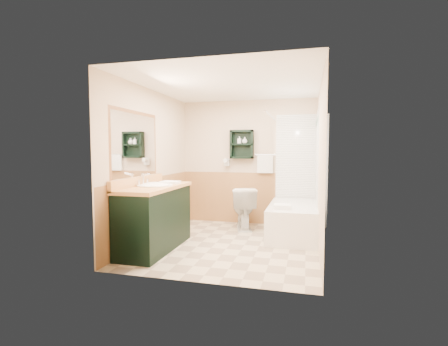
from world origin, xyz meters
The scene contains 25 objects.
floor centered at (0.00, 0.00, 0.00)m, with size 3.00×3.00×0.00m, color beige.
back_wall centered at (0.00, 1.52, 1.20)m, with size 2.60×0.04×2.40m, color #F8E4C2.
left_wall centered at (-1.32, 0.00, 1.20)m, with size 0.04×3.00×2.40m, color #F8E4C2.
right_wall centered at (1.32, 0.00, 1.20)m, with size 0.04×3.00×2.40m, color #F8E4C2.
ceiling centered at (0.00, 0.00, 2.42)m, with size 2.60×3.00×0.04m, color white.
wainscot_left centered at (-1.29, 0.00, 0.50)m, with size 2.98×2.98×1.00m, color tan, non-canonical shape.
wainscot_back centered at (0.00, 1.49, 0.50)m, with size 2.58×2.58×1.00m, color tan, non-canonical shape.
mirror_frame centered at (-1.27, -0.55, 1.50)m, with size 1.30×1.30×1.00m, color #915F2F, non-canonical shape.
mirror_glass centered at (-1.27, -0.55, 1.50)m, with size 1.20×1.20×0.90m, color white, non-canonical shape.
tile_right centered at (1.28, 0.75, 1.05)m, with size 1.50×1.50×2.10m, color white, non-canonical shape.
tile_back centered at (1.03, 1.48, 1.05)m, with size 0.95×0.95×2.10m, color white, non-canonical shape.
tile_accent centered at (1.27, 0.75, 1.90)m, with size 1.50×1.50×0.10m, color #164D34, non-canonical shape.
wall_shelf centered at (-0.10, 1.41, 1.55)m, with size 0.45×0.15×0.55m, color black.
hair_dryer centered at (-0.40, 1.43, 1.20)m, with size 0.10×0.24×0.18m, color silver, non-canonical shape.
towel_bar centered at (0.35, 1.45, 1.35)m, with size 0.40×0.06×0.40m, color white, non-canonical shape.
curtain_rod centered at (0.53, 0.75, 2.00)m, with size 0.03×0.03×1.60m, color silver.
shower_curtain centered at (0.53, 0.92, 1.15)m, with size 1.05×1.05×1.70m, color beige, non-canonical shape.
vanity centered at (-0.99, -0.51, 0.46)m, with size 0.59×1.46×0.92m, color black.
bathtub centered at (0.93, 0.70, 0.27)m, with size 0.80×1.50×0.53m, color white.
toilet centered at (0.01, 1.03, 0.38)m, with size 0.43×0.77×0.76m, color white.
counter_towel centered at (-0.89, -0.19, 0.94)m, with size 0.27×0.21×0.04m, color white.
vanity_book centered at (-1.16, -0.18, 1.02)m, with size 0.15×0.02×0.20m, color black.
tub_towel centered at (0.77, 0.25, 0.57)m, with size 0.26×0.22×0.07m, color white.
soap_bottle_a centered at (-0.15, 1.40, 1.60)m, with size 0.06×0.14×0.06m, color white.
soap_bottle_b centered at (-0.04, 1.40, 1.61)m, with size 0.10×0.13×0.10m, color white.
Camera 1 is at (1.12, -4.75, 1.43)m, focal length 26.00 mm.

